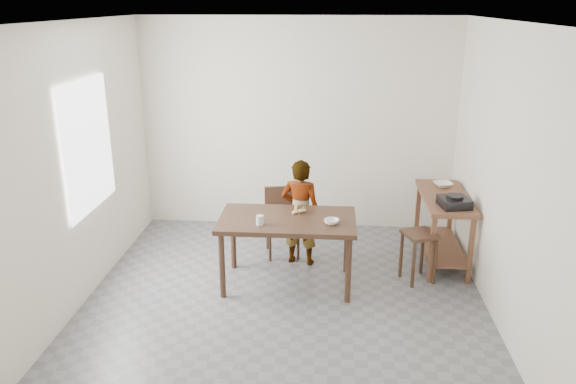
# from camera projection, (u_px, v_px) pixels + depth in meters

# --- Properties ---
(floor) EXTENTS (4.00, 4.00, 0.04)m
(floor) POSITION_uv_depth(u_px,v_px,m) (285.00, 299.00, 5.72)
(floor) COLOR slate
(floor) RESTS_ON ground
(ceiling) EXTENTS (4.00, 4.00, 0.04)m
(ceiling) POSITION_uv_depth(u_px,v_px,m) (284.00, 18.00, 4.83)
(ceiling) COLOR white
(ceiling) RESTS_ON wall_back
(wall_back) EXTENTS (4.00, 0.04, 2.70)m
(wall_back) POSITION_uv_depth(u_px,v_px,m) (298.00, 125.00, 7.18)
(wall_back) COLOR silver
(wall_back) RESTS_ON ground
(wall_front) EXTENTS (4.00, 0.04, 2.70)m
(wall_front) POSITION_uv_depth(u_px,v_px,m) (257.00, 267.00, 3.37)
(wall_front) COLOR silver
(wall_front) RESTS_ON ground
(wall_left) EXTENTS (0.04, 4.00, 2.70)m
(wall_left) POSITION_uv_depth(u_px,v_px,m) (77.00, 166.00, 5.42)
(wall_left) COLOR silver
(wall_left) RESTS_ON ground
(wall_right) EXTENTS (0.04, 4.00, 2.70)m
(wall_right) POSITION_uv_depth(u_px,v_px,m) (505.00, 175.00, 5.13)
(wall_right) COLOR silver
(wall_right) RESTS_ON ground
(window_pane) EXTENTS (0.02, 1.10, 1.30)m
(window_pane) POSITION_uv_depth(u_px,v_px,m) (89.00, 146.00, 5.56)
(window_pane) COLOR white
(window_pane) RESTS_ON wall_left
(dining_table) EXTENTS (1.40, 0.80, 0.75)m
(dining_table) POSITION_uv_depth(u_px,v_px,m) (287.00, 251.00, 5.87)
(dining_table) COLOR #3E271A
(dining_table) RESTS_ON floor
(prep_counter) EXTENTS (0.50, 1.20, 0.80)m
(prep_counter) POSITION_uv_depth(u_px,v_px,m) (442.00, 228.00, 6.40)
(prep_counter) COLOR brown
(prep_counter) RESTS_ON floor
(child) EXTENTS (0.50, 0.38, 1.23)m
(child) POSITION_uv_depth(u_px,v_px,m) (300.00, 212.00, 6.29)
(child) COLOR silver
(child) RESTS_ON floor
(dining_chair) EXTENTS (0.45, 0.45, 0.79)m
(dining_chair) POSITION_uv_depth(u_px,v_px,m) (282.00, 223.00, 6.57)
(dining_chair) COLOR #3E271A
(dining_chair) RESTS_ON floor
(stool) EXTENTS (0.41, 0.41, 0.56)m
(stool) POSITION_uv_depth(u_px,v_px,m) (418.00, 257.00, 5.98)
(stool) COLOR #3E271A
(stool) RESTS_ON floor
(glass_tumbler) EXTENTS (0.08, 0.08, 0.10)m
(glass_tumbler) POSITION_uv_depth(u_px,v_px,m) (260.00, 220.00, 5.57)
(glass_tumbler) COLOR silver
(glass_tumbler) RESTS_ON dining_table
(small_bowl) EXTENTS (0.19, 0.19, 0.05)m
(small_bowl) POSITION_uv_depth(u_px,v_px,m) (331.00, 222.00, 5.60)
(small_bowl) COLOR white
(small_bowl) RESTS_ON dining_table
(banana) EXTENTS (0.19, 0.17, 0.06)m
(banana) POSITION_uv_depth(u_px,v_px,m) (299.00, 211.00, 5.87)
(banana) COLOR #F8CC60
(banana) RESTS_ON dining_table
(serving_bowl) EXTENTS (0.26, 0.26, 0.05)m
(serving_bowl) POSITION_uv_depth(u_px,v_px,m) (443.00, 184.00, 6.56)
(serving_bowl) COLOR white
(serving_bowl) RESTS_ON prep_counter
(gas_burner) EXTENTS (0.35, 0.35, 0.10)m
(gas_burner) POSITION_uv_depth(u_px,v_px,m) (454.00, 202.00, 5.91)
(gas_burner) COLOR black
(gas_burner) RESTS_ON prep_counter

